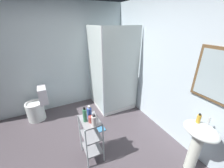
{
  "coord_description": "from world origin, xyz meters",
  "views": [
    {
      "loc": [
        1.65,
        -0.18,
        2.07
      ],
      "look_at": [
        -0.44,
        0.87,
        1.02
      ],
      "focal_mm": 22.45,
      "sensor_mm": 36.0,
      "label": 1
    }
  ],
  "objects_px": {
    "pedestal_sink": "(198,140)",
    "lotion_bottle_white": "(94,121)",
    "body_wash_bottle_green": "(85,115)",
    "rinse_cup": "(91,119)",
    "storage_cart": "(91,136)",
    "shower_stall": "(111,90)",
    "shampoo_bottle_blue": "(89,113)",
    "toilet": "(37,107)",
    "bath_mat": "(92,124)",
    "hand_soap_bottle": "(199,119)"
  },
  "relations": [
    {
      "from": "hand_soap_bottle",
      "to": "bath_mat",
      "type": "relative_size",
      "value": 0.24
    },
    {
      "from": "lotion_bottle_white",
      "to": "bath_mat",
      "type": "distance_m",
      "value": 1.21
    },
    {
      "from": "bath_mat",
      "to": "storage_cart",
      "type": "bearing_deg",
      "value": -18.67
    },
    {
      "from": "storage_cart",
      "to": "lotion_bottle_white",
      "type": "relative_size",
      "value": 4.05
    },
    {
      "from": "storage_cart",
      "to": "toilet",
      "type": "bearing_deg",
      "value": -153.02
    },
    {
      "from": "toilet",
      "to": "rinse_cup",
      "type": "relative_size",
      "value": 7.6
    },
    {
      "from": "hand_soap_bottle",
      "to": "shampoo_bottle_blue",
      "type": "relative_size",
      "value": 0.69
    },
    {
      "from": "toilet",
      "to": "bath_mat",
      "type": "distance_m",
      "value": 1.3
    },
    {
      "from": "body_wash_bottle_green",
      "to": "bath_mat",
      "type": "height_order",
      "value": "body_wash_bottle_green"
    },
    {
      "from": "lotion_bottle_white",
      "to": "rinse_cup",
      "type": "distance_m",
      "value": 0.09
    },
    {
      "from": "rinse_cup",
      "to": "body_wash_bottle_green",
      "type": "bearing_deg",
      "value": -128.16
    },
    {
      "from": "hand_soap_bottle",
      "to": "bath_mat",
      "type": "distance_m",
      "value": 2.03
    },
    {
      "from": "pedestal_sink",
      "to": "shampoo_bottle_blue",
      "type": "distance_m",
      "value": 1.57
    },
    {
      "from": "shower_stall",
      "to": "rinse_cup",
      "type": "bearing_deg",
      "value": -36.6
    },
    {
      "from": "lotion_bottle_white",
      "to": "bath_mat",
      "type": "relative_size",
      "value": 0.3
    },
    {
      "from": "pedestal_sink",
      "to": "body_wash_bottle_green",
      "type": "xyz_separation_m",
      "value": [
        -0.88,
        -1.31,
        0.27
      ]
    },
    {
      "from": "hand_soap_bottle",
      "to": "bath_mat",
      "type": "height_order",
      "value": "hand_soap_bottle"
    },
    {
      "from": "body_wash_bottle_green",
      "to": "rinse_cup",
      "type": "distance_m",
      "value": 0.1
    },
    {
      "from": "shower_stall",
      "to": "body_wash_bottle_green",
      "type": "xyz_separation_m",
      "value": [
        1.21,
        -1.01,
        0.38
      ]
    },
    {
      "from": "pedestal_sink",
      "to": "body_wash_bottle_green",
      "type": "relative_size",
      "value": 3.41
    },
    {
      "from": "pedestal_sink",
      "to": "lotion_bottle_white",
      "type": "distance_m",
      "value": 1.45
    },
    {
      "from": "hand_soap_bottle",
      "to": "toilet",
      "type": "bearing_deg",
      "value": -138.37
    },
    {
      "from": "body_wash_bottle_green",
      "to": "pedestal_sink",
      "type": "bearing_deg",
      "value": 56.08
    },
    {
      "from": "pedestal_sink",
      "to": "hand_soap_bottle",
      "type": "height_order",
      "value": "hand_soap_bottle"
    },
    {
      "from": "hand_soap_bottle",
      "to": "body_wash_bottle_green",
      "type": "xyz_separation_m",
      "value": [
        -0.8,
        -1.34,
        -0.03
      ]
    },
    {
      "from": "pedestal_sink",
      "to": "toilet",
      "type": "distance_m",
      "value": 3.12
    },
    {
      "from": "storage_cart",
      "to": "body_wash_bottle_green",
      "type": "bearing_deg",
      "value": -92.99
    },
    {
      "from": "storage_cart",
      "to": "shampoo_bottle_blue",
      "type": "bearing_deg",
      "value": 163.38
    },
    {
      "from": "shower_stall",
      "to": "toilet",
      "type": "bearing_deg",
      "value": -99.29
    },
    {
      "from": "pedestal_sink",
      "to": "hand_soap_bottle",
      "type": "distance_m",
      "value": 0.31
    },
    {
      "from": "shower_stall",
      "to": "body_wash_bottle_green",
      "type": "relative_size",
      "value": 8.43
    },
    {
      "from": "shampoo_bottle_blue",
      "to": "lotion_bottle_white",
      "type": "distance_m",
      "value": 0.19
    },
    {
      "from": "shower_stall",
      "to": "hand_soap_bottle",
      "type": "bearing_deg",
      "value": 9.38
    },
    {
      "from": "shampoo_bottle_blue",
      "to": "bath_mat",
      "type": "distance_m",
      "value": 1.09
    },
    {
      "from": "pedestal_sink",
      "to": "hand_soap_bottle",
      "type": "relative_size",
      "value": 5.73
    },
    {
      "from": "toilet",
      "to": "lotion_bottle_white",
      "type": "bearing_deg",
      "value": 25.6
    },
    {
      "from": "pedestal_sink",
      "to": "rinse_cup",
      "type": "bearing_deg",
      "value": -123.67
    },
    {
      "from": "rinse_cup",
      "to": "toilet",
      "type": "bearing_deg",
      "value": -153.7
    },
    {
      "from": "body_wash_bottle_green",
      "to": "rinse_cup",
      "type": "bearing_deg",
      "value": 51.84
    },
    {
      "from": "pedestal_sink",
      "to": "storage_cart",
      "type": "relative_size",
      "value": 1.09
    },
    {
      "from": "shower_stall",
      "to": "lotion_bottle_white",
      "type": "distance_m",
      "value": 1.68
    },
    {
      "from": "toilet",
      "to": "hand_soap_bottle",
      "type": "xyz_separation_m",
      "value": [
        2.29,
        2.04,
        0.56
      ]
    },
    {
      "from": "shower_stall",
      "to": "rinse_cup",
      "type": "xyz_separation_m",
      "value": [
        1.27,
        -0.94,
        0.33
      ]
    },
    {
      "from": "pedestal_sink",
      "to": "shower_stall",
      "type": "bearing_deg",
      "value": -171.72
    },
    {
      "from": "storage_cart",
      "to": "bath_mat",
      "type": "distance_m",
      "value": 0.88
    },
    {
      "from": "pedestal_sink",
      "to": "storage_cart",
      "type": "height_order",
      "value": "pedestal_sink"
    },
    {
      "from": "storage_cart",
      "to": "hand_soap_bottle",
      "type": "height_order",
      "value": "hand_soap_bottle"
    },
    {
      "from": "storage_cart",
      "to": "rinse_cup",
      "type": "height_order",
      "value": "rinse_cup"
    },
    {
      "from": "rinse_cup",
      "to": "pedestal_sink",
      "type": "bearing_deg",
      "value": 56.33
    },
    {
      "from": "shower_stall",
      "to": "lotion_bottle_white",
      "type": "xyz_separation_m",
      "value": [
        1.35,
        -0.92,
        0.36
      ]
    }
  ]
}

